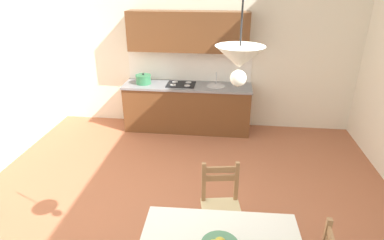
{
  "coord_description": "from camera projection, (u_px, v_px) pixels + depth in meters",
  "views": [
    {
      "loc": [
        0.53,
        -2.89,
        2.73
      ],
      "look_at": [
        0.08,
        0.89,
        1.03
      ],
      "focal_mm": 29.9,
      "sensor_mm": 36.0,
      "label": 1
    }
  ],
  "objects": [
    {
      "name": "pendant_lamp",
      "position": [
        239.0,
        59.0,
        2.03
      ],
      "size": [
        0.32,
        0.32,
        0.81
      ],
      "color": "black"
    },
    {
      "name": "wall_back",
      "position": [
        202.0,
        13.0,
        5.76
      ],
      "size": [
        6.36,
        0.12,
        4.28
      ],
      "primitive_type": "cube",
      "color": "silver",
      "rests_on": "ground_plane"
    },
    {
      "name": "ground_plane",
      "position": [
        176.0,
        232.0,
        3.81
      ],
      "size": [
        6.36,
        6.75,
        0.1
      ],
      "primitive_type": "cube",
      "color": "#A86042"
    },
    {
      "name": "dining_chair_kitchen_side",
      "position": [
        221.0,
        208.0,
        3.46
      ],
      "size": [
        0.48,
        0.48,
        0.93
      ],
      "color": "#D1BC89",
      "rests_on": "ground_plane"
    },
    {
      "name": "kitchen_cabinetry",
      "position": [
        187.0,
        87.0,
        6.01
      ],
      "size": [
        2.39,
        0.63,
        2.2
      ],
      "color": "brown",
      "rests_on": "ground_plane"
    }
  ]
}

